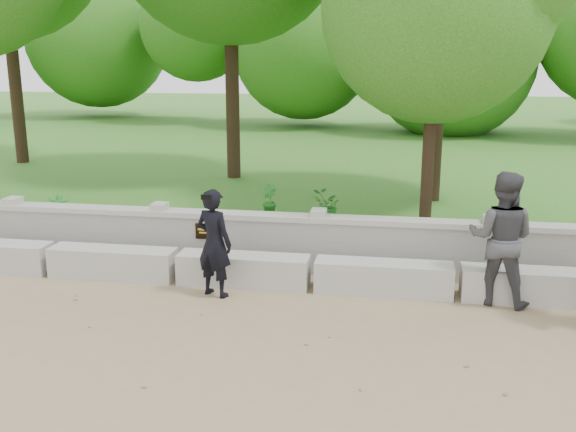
% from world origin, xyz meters
% --- Properties ---
extents(ground, '(80.00, 80.00, 0.00)m').
position_xyz_m(ground, '(0.00, 0.00, 0.00)').
color(ground, '#927D59').
rests_on(ground, ground).
extents(lawn, '(40.00, 22.00, 0.25)m').
position_xyz_m(lawn, '(0.00, 14.00, 0.12)').
color(lawn, '#327027').
rests_on(lawn, ground).
extents(concrete_bench, '(11.90, 0.45, 0.45)m').
position_xyz_m(concrete_bench, '(0.00, 1.90, 0.22)').
color(concrete_bench, '#B7B5AD').
rests_on(concrete_bench, ground).
extents(parapet_wall, '(12.50, 0.35, 0.90)m').
position_xyz_m(parapet_wall, '(0.00, 2.60, 0.46)').
color(parapet_wall, '#ACAAA3').
rests_on(parapet_wall, ground).
extents(man_main, '(0.64, 0.61, 1.51)m').
position_xyz_m(man_main, '(0.71, 1.43, 0.75)').
color(man_main, black).
rests_on(man_main, ground).
extents(visitor_left, '(1.03, 0.90, 1.79)m').
position_xyz_m(visitor_left, '(4.52, 1.80, 0.89)').
color(visitor_left, '#3D3E42').
rests_on(visitor_left, ground).
extents(shrub_a, '(0.41, 0.33, 0.68)m').
position_xyz_m(shrub_a, '(-2.63, 3.37, 0.59)').
color(shrub_a, '#2B7828').
rests_on(shrub_a, lawn).
extents(shrub_b, '(0.42, 0.43, 0.61)m').
position_xyz_m(shrub_b, '(0.75, 5.01, 0.55)').
color(shrub_b, '#2B7828').
rests_on(shrub_b, lawn).
extents(shrub_c, '(0.65, 0.62, 0.57)m').
position_xyz_m(shrub_c, '(1.88, 4.90, 0.53)').
color(shrub_c, '#2B7828').
rests_on(shrub_c, lawn).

